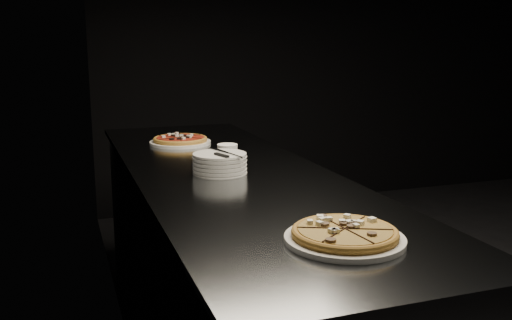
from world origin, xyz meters
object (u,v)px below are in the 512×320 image
object	(u,v)px
pizza_mushroom	(345,235)
plate_stack	(220,163)
counter	(230,280)
pizza_tomato	(180,140)
cutlery	(223,153)
ramekin	(227,152)

from	to	relation	value
pizza_mushroom	plate_stack	world-z (taller)	plate_stack
counter	pizza_mushroom	distance (m)	1.00
pizza_tomato	plate_stack	bearing A→B (deg)	-88.92
counter	cutlery	xyz separation A→B (m)	(-0.04, -0.05, 0.54)
plate_stack	cutlery	distance (m)	0.04
ramekin	pizza_mushroom	bearing A→B (deg)	-89.89
cutlery	pizza_tomato	bearing A→B (deg)	73.38
counter	pizza_mushroom	world-z (taller)	pizza_mushroom
pizza_mushroom	ramekin	xyz separation A→B (m)	(-0.00, 1.02, 0.02)
pizza_mushroom	cutlery	distance (m)	0.83
counter	cutlery	bearing A→B (deg)	-127.18
pizza_tomato	cutlery	distance (m)	0.68
pizza_tomato	cutlery	size ratio (longest dim) A/B	1.54
pizza_mushroom	ramekin	bearing A→B (deg)	90.11
cutlery	ramekin	distance (m)	0.22
counter	pizza_mushroom	xyz separation A→B (m)	(0.04, -0.87, 0.48)
counter	ramekin	distance (m)	0.52
cutlery	ramekin	size ratio (longest dim) A/B	2.59
plate_stack	ramekin	bearing A→B (deg)	65.45
pizza_tomato	ramekin	world-z (taller)	ramekin
pizza_mushroom	pizza_tomato	bearing A→B (deg)	93.83
counter	ramekin	xyz separation A→B (m)	(0.04, 0.15, 0.50)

